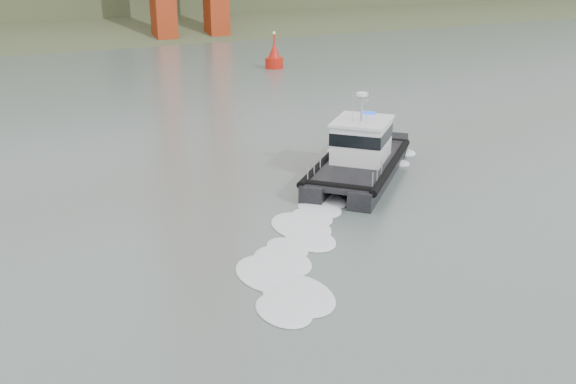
{
  "coord_description": "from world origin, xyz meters",
  "views": [
    {
      "loc": [
        -10.96,
        -15.33,
        11.89
      ],
      "look_at": [
        1.14,
        7.04,
        2.4
      ],
      "focal_mm": 40.0,
      "sensor_mm": 36.0,
      "label": 1
    }
  ],
  "objects": [
    {
      "name": "patrol_boat",
      "position": [
        8.94,
        12.99,
        1.24
      ],
      "size": [
        10.08,
        9.63,
        4.97
      ],
      "rotation": [
        0.0,
        0.0,
        -0.83
      ],
      "color": "black",
      "rests_on": "ground"
    },
    {
      "name": "ground",
      "position": [
        0.0,
        0.0,
        0.0
      ],
      "size": [
        400.0,
        400.0,
        0.0
      ],
      "primitive_type": "plane",
      "color": "#46544F",
      "rests_on": "ground"
    },
    {
      "name": "nav_buoy",
      "position": [
        21.48,
        47.8,
        1.1
      ],
      "size": [
        2.0,
        2.0,
        4.18
      ],
      "color": "#B2180C",
      "rests_on": "ground"
    }
  ]
}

